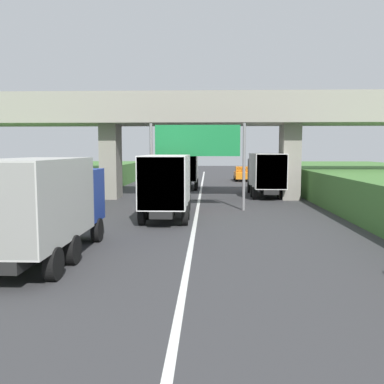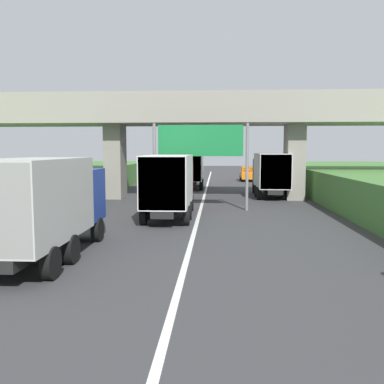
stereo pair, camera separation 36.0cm
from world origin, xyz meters
name	(u,v)px [view 1 (the left image)]	position (x,y,z in m)	size (l,w,h in m)	color
lane_centre_stripe	(197,211)	(0.00, 26.60, 0.00)	(0.20, 93.21, 0.01)	white
overpass_bridge	(200,121)	(0.00, 33.26, 5.91)	(40.00, 4.80, 7.83)	gray
overhead_highway_sign	(197,146)	(0.00, 27.03, 3.94)	(5.88, 0.18, 5.33)	slate
truck_black	(265,172)	(5.24, 34.99, 1.93)	(2.44, 7.30, 3.44)	black
truck_blue	(46,203)	(-4.80, 15.05, 1.93)	(2.44, 7.30, 3.44)	black
truck_silver	(186,168)	(-1.52, 42.20, 1.93)	(2.44, 7.30, 3.44)	black
truck_red	(168,183)	(-1.55, 23.99, 1.93)	(2.44, 7.30, 3.44)	black
car_orange	(242,174)	(4.76, 51.86, 0.86)	(1.86, 4.10, 1.72)	orange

